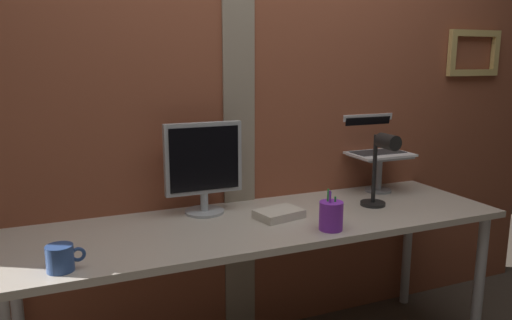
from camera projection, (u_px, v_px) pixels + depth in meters
The scene contains 9 objects.
brick_wall_back at pixel (249, 88), 2.43m from camera, with size 3.70×0.16×2.56m.
desk at pixel (265, 234), 2.18m from camera, with size 2.17×0.64×0.73m.
monitor at pixel (204, 163), 2.22m from camera, with size 0.36×0.18×0.42m.
laptop_stand at pixel (379, 167), 2.61m from camera, with size 0.28×0.22×0.20m.
laptop at pixel (373, 143), 2.64m from camera, with size 0.31×0.27×0.21m.
desk_lamp at pixel (382, 162), 2.29m from camera, with size 0.12×0.20×0.36m.
pen_cup at pixel (331, 216), 2.03m from camera, with size 0.10×0.10×0.17m.
coffee_mug at pixel (61, 258), 1.63m from camera, with size 0.13×0.09×0.09m.
paper_clutter_stack at pixel (279, 214), 2.19m from camera, with size 0.20×0.14×0.04m, color silver.
Camera 1 is at (-0.92, -1.92, 1.42)m, focal length 34.58 mm.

